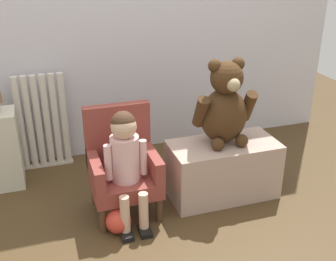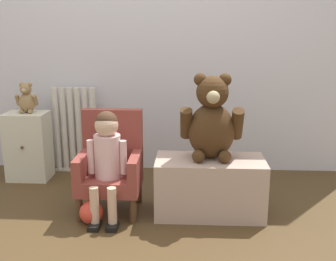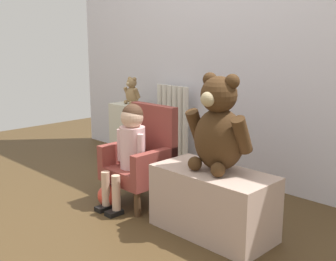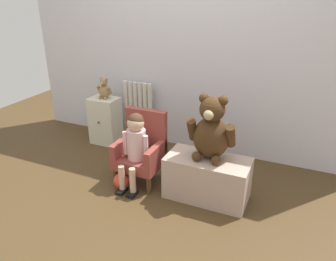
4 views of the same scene
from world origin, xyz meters
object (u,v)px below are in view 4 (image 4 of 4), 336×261
object	(u,v)px
low_bench	(207,178)
small_teddy_bear	(104,89)
child_armchair	(141,149)
small_dresser	(105,121)
toy_ball	(122,181)
large_teddy_bear	(211,131)
radiator	(138,113)
child_figure	(135,141)

from	to	relation	value
low_bench	small_teddy_bear	xyz separation A→B (m)	(-1.41, 0.59, 0.46)
child_armchair	small_teddy_bear	distance (m)	0.99
small_dresser	toy_ball	size ratio (longest dim) A/B	3.60
small_teddy_bear	toy_ball	bearing A→B (deg)	-49.54
low_bench	large_teddy_bear	bearing A→B (deg)	83.61
radiator	small_teddy_bear	world-z (taller)	small_teddy_bear
small_dresser	child_armchair	xyz separation A→B (m)	(0.76, -0.54, 0.03)
small_dresser	large_teddy_bear	size ratio (longest dim) A/B	0.99
radiator	small_teddy_bear	size ratio (longest dim) A/B	3.01
child_armchair	low_bench	xyz separation A→B (m)	(0.66, -0.05, -0.12)
low_bench	large_teddy_bear	distance (m)	0.43
child_figure	low_bench	xyz separation A→B (m)	(0.66, 0.06, -0.26)
large_teddy_bear	toy_ball	bearing A→B (deg)	-163.85
radiator	child_armchair	world-z (taller)	radiator
small_dresser	child_armchair	size ratio (longest dim) A/B	0.81
radiator	low_bench	distance (m)	1.35
radiator	large_teddy_bear	world-z (taller)	large_teddy_bear
radiator	small_teddy_bear	bearing A→B (deg)	-150.26
child_armchair	child_figure	bearing A→B (deg)	-90.00
toy_ball	low_bench	bearing A→B (deg)	13.98
small_dresser	large_teddy_bear	bearing A→B (deg)	-21.06
radiator	large_teddy_bear	size ratio (longest dim) A/B	1.30
radiator	child_figure	bearing A→B (deg)	-62.83
child_armchair	small_teddy_bear	bearing A→B (deg)	143.93
radiator	toy_ball	size ratio (longest dim) A/B	4.73
small_dresser	child_figure	world-z (taller)	child_figure
child_armchair	child_figure	size ratio (longest dim) A/B	0.96
child_armchair	small_teddy_bear	xyz separation A→B (m)	(-0.75, 0.55, 0.34)
large_teddy_bear	child_figure	bearing A→B (deg)	-171.87
child_figure	toy_ball	size ratio (longest dim) A/B	4.59
low_bench	large_teddy_bear	world-z (taller)	large_teddy_bear
radiator	child_armchair	distance (m)	0.85
radiator	child_figure	distance (m)	0.95
low_bench	large_teddy_bear	xyz separation A→B (m)	(0.00, 0.03, 0.43)
small_dresser	child_figure	bearing A→B (deg)	-40.14
large_teddy_bear	small_dresser	bearing A→B (deg)	158.94
small_dresser	radiator	bearing A→B (deg)	30.46
low_bench	small_teddy_bear	size ratio (longest dim) A/B	2.97
small_teddy_bear	low_bench	bearing A→B (deg)	-22.82
toy_ball	large_teddy_bear	bearing A→B (deg)	16.15
child_figure	toy_ball	distance (m)	0.40
small_teddy_bear	child_figure	bearing A→B (deg)	-41.16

